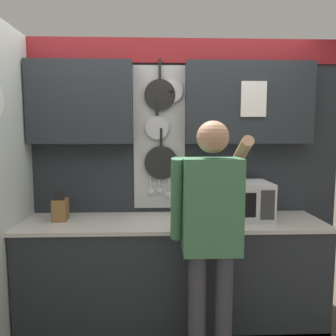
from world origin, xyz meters
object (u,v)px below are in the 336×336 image
microwave (240,200)px  utensil_crock (202,209)px  knife_block (61,209)px  person (211,225)px

microwave → utensil_crock: (-0.32, 0.00, -0.07)m
microwave → utensil_crock: 0.32m
knife_block → person: person is taller
microwave → person: size_ratio=0.29×
microwave → utensil_crock: size_ratio=1.52×
utensil_crock → person: (-0.01, -0.55, 0.02)m
utensil_crock → person: 0.56m
utensil_crock → person: bearing=-91.4°
utensil_crock → person: person is taller
utensil_crock → person: size_ratio=0.19×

